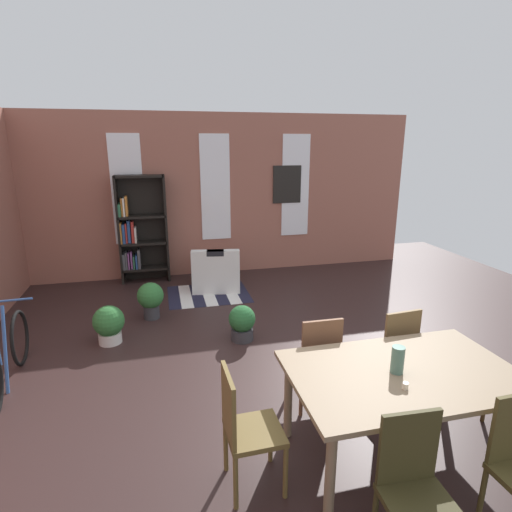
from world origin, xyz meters
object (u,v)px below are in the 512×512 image
Objects in this scene: bicycle_second at (6,359)px; vase_on_table at (398,360)px; bookshelf_tall at (139,231)px; potted_plant_window at (151,298)px; dining_chair_far_left at (317,358)px; armchair_white at (216,273)px; potted_plant_by_shelf at (109,324)px; dining_chair_head_left at (244,426)px; dining_table at (403,381)px; potted_plant_corner at (242,322)px; dining_chair_far_right at (393,349)px; dining_chair_near_left at (415,488)px.

vase_on_table is at bearing -28.88° from bicycle_second.
bookshelf_tall is 1.88m from potted_plant_window.
potted_plant_window is (-1.55, 2.49, -0.20)m from dining_chair_far_left.
potted_plant_by_shelf is (-1.61, -1.72, -0.02)m from armchair_white.
bookshelf_tall is at bearing 112.04° from dining_chair_far_left.
bookshelf_tall is at bearing 151.10° from armchair_white.
armchair_white is at bearing -28.90° from bookshelf_tall.
potted_plant_by_shelf is (-2.06, 1.83, -0.25)m from dining_chair_far_left.
dining_chair_head_left is at bearing -138.07° from dining_chair_far_left.
potted_plant_window is at bearing 120.83° from dining_table.
bookshelf_tall reaches higher than vase_on_table.
dining_table is 3.60m from potted_plant_by_shelf.
potted_plant_window is (-1.88, 3.26, -0.57)m from vase_on_table.
dining_chair_head_left reaches higher than dining_table.
bookshelf_tall is 3.59× the size of potted_plant_window.
dining_chair_far_left is at bearing -82.86° from armchair_white.
bookshelf_tall is 3.90× the size of potted_plant_by_shelf.
dining_chair_far_left reaches higher than armchair_white.
dining_table is at bearing -78.97° from armchair_white.
armchair_white reaches higher than potted_plant_window.
armchair_white is 1.97× the size of potted_plant_corner.
potted_plant_by_shelf is (-2.85, 1.83, -0.25)m from dining_chair_far_right.
dining_table is 3.28× the size of potted_plant_window.
armchair_white is at bearing 109.29° from dining_chair_far_right.
dining_chair_far_left is at bearing -19.54° from bicycle_second.
dining_chair_near_left is 5.11m from armchair_white.
armchair_white is 2.03m from potted_plant_corner.
potted_plant_by_shelf is at bearing 133.33° from dining_table.
vase_on_table reaches higher than dining_chair_near_left.
bookshelf_tall reaches higher than dining_chair_far_left.
dining_chair_far_left is 1.77× the size of potted_plant_window.
dining_chair_head_left is 1.00× the size of dining_chair_near_left.
dining_chair_far_left is (-0.40, 0.77, -0.18)m from dining_table.
bicycle_second is at bearing -169.81° from potted_plant_corner.
potted_plant_corner is (-0.73, 2.28, -0.64)m from vase_on_table.
vase_on_table reaches higher than dining_chair_head_left.
bookshelf_tall is at bearing 99.79° from dining_chair_head_left.
dining_chair_far_right is 4.96m from bookshelf_tall.
bookshelf_tall is at bearing 112.23° from vase_on_table.
potted_plant_by_shelf is at bearing -97.82° from bookshelf_tall.
dining_chair_far_left is 1.59m from potted_plant_corner.
potted_plant_corner is at bearing -64.30° from bookshelf_tall.
bookshelf_tall reaches higher than dining_chair_head_left.
vase_on_table is 0.11× the size of bookshelf_tall.
dining_table is 0.88m from dining_chair_far_left.
dining_table is 1.26m from dining_chair_head_left.
dining_chair_head_left is 3.34m from potted_plant_window.
dining_chair_near_left is at bearing -68.90° from potted_plant_window.
dining_chair_far_left reaches higher than potted_plant_corner.
dining_chair_near_left is 1.73m from dining_chair_far_right.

